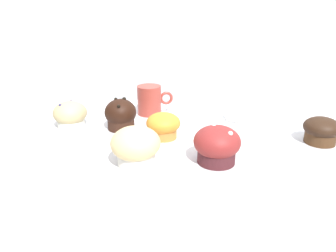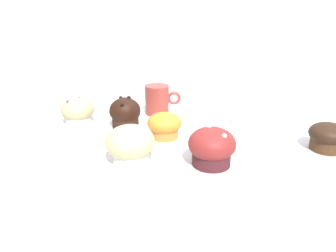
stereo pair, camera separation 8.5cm
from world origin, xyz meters
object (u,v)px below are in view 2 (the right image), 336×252
at_px(muffin_back_left, 212,147).
at_px(muffin_front_right, 328,136).
at_px(muffin_front_center, 78,111).
at_px(muffin_back_right, 130,145).
at_px(muffin_front_left, 165,125).
at_px(coffee_cup, 157,99).
at_px(muffin_back_center, 125,113).

bearing_deg(muffin_back_left, muffin_front_right, 29.90).
distance_m(muffin_front_center, muffin_back_right, 0.32).
distance_m(muffin_back_left, muffin_front_left, 0.19).
xyz_separation_m(muffin_front_center, coffee_cup, (0.21, 0.15, 0.01)).
bearing_deg(muffin_front_right, muffin_back_left, -150.10).
relative_size(muffin_back_right, coffee_cup, 0.98).
bearing_deg(muffin_front_center, muffin_back_center, 1.60).
relative_size(muffin_front_center, muffin_front_right, 1.06).
relative_size(muffin_front_center, muffin_back_left, 0.92).
height_order(muffin_back_left, muffin_back_right, muffin_back_left).
bearing_deg(muffin_front_center, muffin_front_left, -8.57).
distance_m(muffin_back_right, coffee_cup, 0.35).
bearing_deg(muffin_front_center, muffin_back_right, -39.49).
distance_m(muffin_front_center, muffin_front_right, 0.69).
bearing_deg(muffin_back_center, muffin_front_right, -2.04).
relative_size(muffin_front_center, muffin_front_left, 1.06).
bearing_deg(coffee_cup, muffin_back_left, -55.04).
bearing_deg(muffin_back_center, muffin_back_right, -65.19).
xyz_separation_m(muffin_back_right, muffin_front_right, (0.45, 0.19, -0.01)).
bearing_deg(muffin_front_center, muffin_back_left, -21.47).
distance_m(muffin_front_left, muffin_front_right, 0.41).
height_order(muffin_back_right, muffin_front_left, muffin_back_right).
height_order(muffin_front_center, muffin_back_left, muffin_back_left).
xyz_separation_m(muffin_front_center, muffin_front_right, (0.69, -0.02, -0.00)).
distance_m(muffin_front_center, muffin_front_left, 0.29).
relative_size(muffin_front_right, muffin_back_center, 1.01).
height_order(muffin_back_left, coffee_cup, coffee_cup).
relative_size(muffin_front_left, muffin_back_center, 1.00).
xyz_separation_m(muffin_front_right, muffin_back_center, (-0.54, 0.02, 0.01)).
height_order(muffin_front_right, muffin_back_center, muffin_back_center).
relative_size(muffin_back_left, muffin_back_center, 1.16).
xyz_separation_m(muffin_back_right, coffee_cup, (-0.04, 0.35, 0.00)).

